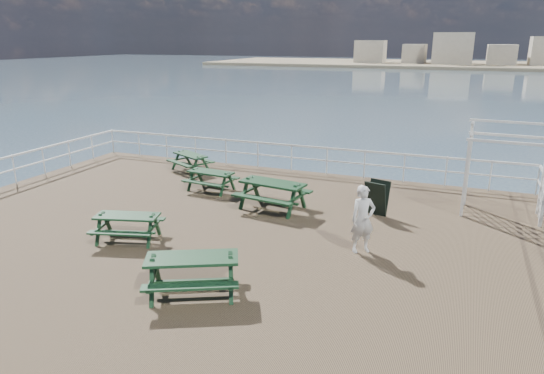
{
  "coord_description": "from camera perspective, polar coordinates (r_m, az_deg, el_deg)",
  "views": [
    {
      "loc": [
        6.24,
        -11.12,
        5.11
      ],
      "look_at": [
        1.42,
        1.1,
        1.1
      ],
      "focal_mm": 32.0,
      "sensor_mm": 36.0,
      "label": 1
    }
  ],
  "objects": [
    {
      "name": "picnic_table_d",
      "position": [
        13.32,
        -16.65,
        -3.95
      ],
      "size": [
        1.94,
        1.72,
        0.8
      ],
      "rotation": [
        0.0,
        0.0,
        0.27
      ],
      "color": "#123318",
      "rests_on": "ground"
    },
    {
      "name": "picnic_table_e",
      "position": [
        10.32,
        -9.36,
        -9.24
      ],
      "size": [
        2.38,
        2.21,
        0.93
      ],
      "rotation": [
        0.0,
        0.0,
        0.45
      ],
      "color": "#123318",
      "rests_on": "ground"
    },
    {
      "name": "picnic_table_b",
      "position": [
        19.82,
        -9.59,
        3.31
      ],
      "size": [
        2.03,
        1.89,
        0.79
      ],
      "rotation": [
        0.0,
        0.0,
        -0.46
      ],
      "color": "#123318",
      "rests_on": "ground"
    },
    {
      "name": "person",
      "position": [
        12.18,
        10.64,
        -3.75
      ],
      "size": [
        0.75,
        0.7,
        1.72
      ],
      "primitive_type": "imported",
      "rotation": [
        0.0,
        0.0,
        0.62
      ],
      "color": "silver",
      "rests_on": "ground"
    },
    {
      "name": "sandwich_board",
      "position": [
        14.95,
        12.24,
        -1.3
      ],
      "size": [
        0.75,
        0.64,
        1.07
      ],
      "rotation": [
        0.0,
        0.0,
        -0.26
      ],
      "color": "black",
      "rests_on": "ground"
    },
    {
      "name": "picnic_table_a",
      "position": [
        17.11,
        -7.2,
        1.22
      ],
      "size": [
        1.73,
        1.45,
        0.78
      ],
      "rotation": [
        0.0,
        0.0,
        -0.1
      ],
      "color": "#123318",
      "rests_on": "ground"
    },
    {
      "name": "picnic_table_c",
      "position": [
        15.09,
        0.07,
        -0.27
      ],
      "size": [
        2.24,
        1.91,
        0.99
      ],
      "rotation": [
        0.0,
        0.0,
        -0.15
      ],
      "color": "#123318",
      "rests_on": "ground"
    },
    {
      "name": "trellis_arbor",
      "position": [
        15.94,
        25.73,
        1.33
      ],
      "size": [
        2.36,
        1.35,
        2.86
      ],
      "rotation": [
        0.0,
        0.0,
        -0.05
      ],
      "color": "silver",
      "rests_on": "ground"
    },
    {
      "name": "railing",
      "position": [
        15.66,
        -3.11,
        1.26
      ],
      "size": [
        17.77,
        13.76,
        1.1
      ],
      "color": "silver",
      "rests_on": "ground"
    },
    {
      "name": "ground",
      "position": [
        13.79,
        -7.23,
        -5.58
      ],
      "size": [
        18.0,
        14.0,
        0.3
      ],
      "primitive_type": "cube",
      "color": "brown",
      "rests_on": "ground"
    },
    {
      "name": "sea_backdrop",
      "position": [
        145.43,
        24.69,
        13.29
      ],
      "size": [
        300.0,
        300.0,
        9.2
      ],
      "color": "#3B5263",
      "rests_on": "ground"
    }
  ]
}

